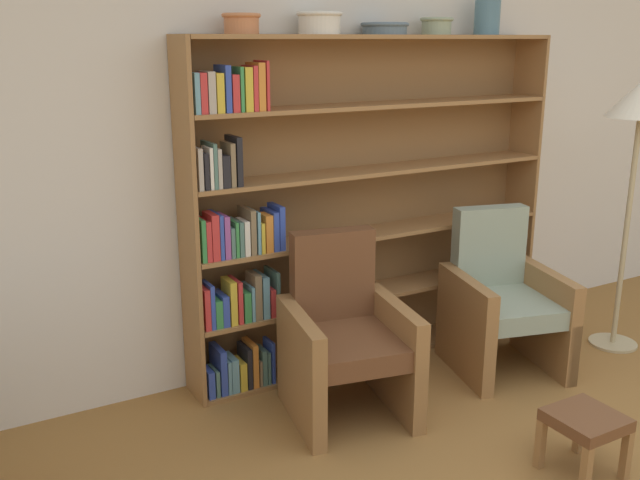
% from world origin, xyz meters
% --- Properties ---
extents(wall_back, '(12.00, 0.06, 2.75)m').
position_xyz_m(wall_back, '(0.00, 2.40, 1.38)').
color(wall_back, silver).
rests_on(wall_back, ground).
extents(bookshelf, '(2.54, 0.30, 2.07)m').
position_xyz_m(bookshelf, '(-0.25, 2.23, 1.02)').
color(bookshelf, olive).
rests_on(bookshelf, ground).
extents(bowl_slate, '(0.21, 0.21, 0.11)m').
position_xyz_m(bowl_slate, '(-0.90, 2.21, 2.13)').
color(bowl_slate, '#C67547').
rests_on(bowl_slate, bookshelf).
extents(bowl_terracotta, '(0.26, 0.26, 0.12)m').
position_xyz_m(bowl_terracotta, '(-0.42, 2.21, 2.14)').
color(bowl_terracotta, silver).
rests_on(bowl_terracotta, bookshelf).
extents(bowl_cream, '(0.29, 0.29, 0.07)m').
position_xyz_m(bowl_cream, '(0.03, 2.21, 2.11)').
color(bowl_cream, slate).
rests_on(bowl_cream, bookshelf).
extents(bowl_copper, '(0.21, 0.21, 0.10)m').
position_xyz_m(bowl_copper, '(0.42, 2.21, 2.13)').
color(bowl_copper, gray).
rests_on(bowl_copper, bookshelf).
extents(vase_tall, '(0.17, 0.17, 0.27)m').
position_xyz_m(vase_tall, '(0.83, 2.21, 2.19)').
color(vase_tall, slate).
rests_on(vase_tall, bookshelf).
extents(armchair_leather, '(0.76, 0.79, 1.01)m').
position_xyz_m(armchair_leather, '(-0.57, 1.65, 0.43)').
color(armchair_leather, olive).
rests_on(armchair_leather, ground).
extents(armchair_cushioned, '(0.79, 0.82, 1.01)m').
position_xyz_m(armchair_cushioned, '(0.60, 1.65, 0.43)').
color(armchair_cushioned, olive).
rests_on(armchair_cushioned, ground).
extents(footstool, '(0.32, 0.32, 0.32)m').
position_xyz_m(footstool, '(0.10, 0.55, 0.26)').
color(footstool, olive).
rests_on(footstool, ground).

